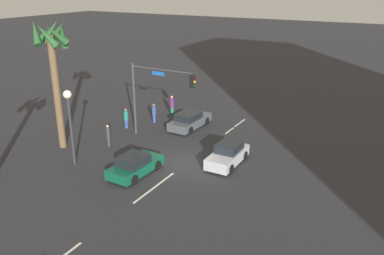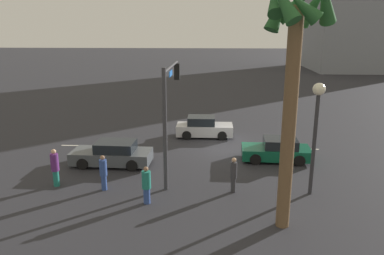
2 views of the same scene
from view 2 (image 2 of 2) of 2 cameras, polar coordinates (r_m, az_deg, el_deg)
ground_plane at (r=24.59m, az=5.10°, el=-3.10°), size 220.00×220.00×0.00m
lane_stripe_2 at (r=25.30m, az=16.61°, el=-3.15°), size 1.88×0.14×0.01m
lane_stripe_3 at (r=24.87m, az=11.70°, el=-3.14°), size 2.45×0.14×0.01m
lane_stripe_4 at (r=26.01m, az=-16.56°, el=-2.64°), size 2.50×0.14×0.01m
lane_stripe_5 at (r=25.42m, az=-12.23°, el=-2.76°), size 1.90×0.14×0.01m
car_0 at (r=26.78m, az=1.80°, el=-0.01°), size 3.96×1.79×1.47m
car_2 at (r=21.89m, az=-11.92°, el=-3.95°), size 4.53×2.07×1.38m
car_3 at (r=22.68m, az=12.71°, el=-3.37°), size 4.03×2.05×1.33m
traffic_signal at (r=19.25m, az=-3.35°, el=4.27°), size 0.37×5.79×5.89m
streetlamp at (r=17.75m, az=18.34°, el=1.62°), size 0.56×0.56×5.27m
pedestrian_0 at (r=18.62m, az=-13.26°, el=-6.55°), size 0.39×0.39×1.75m
pedestrian_1 at (r=17.98m, az=6.31°, el=-7.01°), size 0.38×0.38×1.74m
pedestrian_2 at (r=16.94m, az=-6.91°, el=-8.55°), size 0.47×0.47×1.74m
pedestrian_3 at (r=19.71m, az=-20.01°, el=-5.61°), size 0.50×0.50×1.91m
palm_tree_0 at (r=14.00m, az=15.14°, el=11.19°), size 2.80×2.68×9.47m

